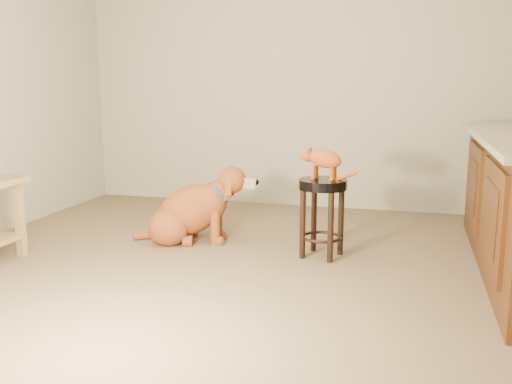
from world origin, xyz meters
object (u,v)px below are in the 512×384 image
(golden_retriever, at_px, (191,212))
(tabby_kitten, at_px, (322,160))
(padded_stool, at_px, (322,202))
(wood_stool, at_px, (506,207))

(golden_retriever, xyz_separation_m, tabby_kitten, (1.08, -0.13, 0.48))
(padded_stool, height_order, tabby_kitten, tabby_kitten)
(tabby_kitten, bearing_deg, padded_stool, -5.72)
(wood_stool, xyz_separation_m, golden_retriever, (-2.39, -0.25, -0.13))
(golden_retriever, height_order, tabby_kitten, tabby_kitten)
(tabby_kitten, bearing_deg, golden_retriever, -174.09)
(golden_retriever, bearing_deg, tabby_kitten, -18.93)
(padded_stool, height_order, golden_retriever, golden_retriever)
(padded_stool, bearing_deg, tabby_kitten, 161.63)
(wood_stool, distance_m, tabby_kitten, 1.42)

